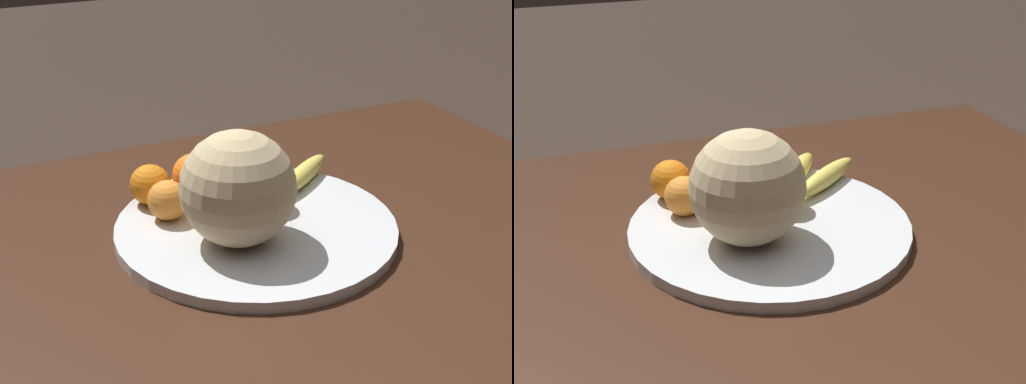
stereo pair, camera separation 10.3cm
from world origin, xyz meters
The scene contains 10 objects.
kitchen_table centered at (0.00, 0.00, 0.66)m, with size 1.33×0.94×0.76m.
fruit_bowl centered at (-0.05, -0.06, 0.77)m, with size 0.42×0.42×0.02m.
melon centered at (0.00, -0.02, 0.86)m, with size 0.16×0.16×0.16m.
banana_bunch centered at (-0.11, -0.19, 0.79)m, with size 0.24×0.23×0.03m.
orange_front_left centered at (0.00, -0.19, 0.81)m, with size 0.07×0.07×0.07m.
orange_front_right centered at (0.07, -0.13, 0.81)m, with size 0.06×0.06×0.06m.
orange_mid_center centered at (-0.08, -0.09, 0.81)m, with size 0.06×0.06×0.06m.
orange_back_left centered at (0.07, -0.19, 0.81)m, with size 0.06×0.06×0.06m.
orange_back_right centered at (-0.01, -0.13, 0.81)m, with size 0.07×0.07×0.07m.
produce_tag centered at (-0.03, -0.08, 0.78)m, with size 0.09×0.08×0.00m.
Camera 1 is at (0.36, 0.78, 1.27)m, focal length 50.00 mm.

